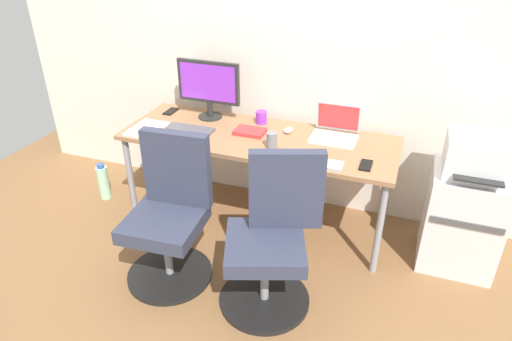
% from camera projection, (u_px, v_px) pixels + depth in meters
% --- Properties ---
extents(ground_plane, '(5.28, 5.28, 0.00)m').
position_uv_depth(ground_plane, '(258.00, 219.00, 3.48)').
color(ground_plane, brown).
extents(back_wall, '(4.40, 0.04, 2.60)m').
position_uv_depth(back_wall, '(279.00, 35.00, 3.18)').
color(back_wall, silver).
rests_on(back_wall, ground).
extents(desk, '(1.90, 0.68, 0.70)m').
position_uv_depth(desk, '(258.00, 144.00, 3.16)').
color(desk, '#996B47').
rests_on(desk, ground).
extents(office_chair_left, '(0.54, 0.54, 0.94)m').
position_uv_depth(office_chair_left, '(170.00, 217.00, 2.77)').
color(office_chair_left, black).
rests_on(office_chair_left, ground).
extents(office_chair_right, '(0.56, 0.56, 0.94)m').
position_uv_depth(office_chair_right, '(272.00, 240.00, 2.57)').
color(office_chair_right, black).
rests_on(office_chair_right, ground).
extents(side_cabinet, '(0.46, 0.44, 0.67)m').
position_uv_depth(side_cabinet, '(462.00, 219.00, 2.90)').
color(side_cabinet, silver).
rests_on(side_cabinet, ground).
extents(printer, '(0.38, 0.40, 0.24)m').
position_uv_depth(printer, '(479.00, 156.00, 2.68)').
color(printer, silver).
rests_on(printer, side_cabinet).
extents(water_bottle_on_floor, '(0.09, 0.09, 0.31)m').
position_uv_depth(water_bottle_on_floor, '(103.00, 182.00, 3.68)').
color(water_bottle_on_floor, '#A5D8B2').
rests_on(water_bottle_on_floor, ground).
extents(desktop_monitor, '(0.48, 0.18, 0.43)m').
position_uv_depth(desktop_monitor, '(209.00, 86.00, 3.31)').
color(desktop_monitor, '#262626').
rests_on(desktop_monitor, desk).
extents(open_laptop, '(0.31, 0.26, 0.23)m').
position_uv_depth(open_laptop, '(336.00, 130.00, 3.10)').
color(open_laptop, silver).
rests_on(open_laptop, desk).
extents(keyboard_by_monitor, '(0.34, 0.12, 0.02)m').
position_uv_depth(keyboard_by_monitor, '(190.00, 129.00, 3.22)').
color(keyboard_by_monitor, '#515156').
rests_on(keyboard_by_monitor, desk).
extents(keyboard_by_laptop, '(0.34, 0.12, 0.02)m').
position_uv_depth(keyboard_by_laptop, '(315.00, 163.00, 2.78)').
color(keyboard_by_laptop, '#B7B7B7').
rests_on(keyboard_by_laptop, desk).
extents(mouse_by_monitor, '(0.06, 0.10, 0.03)m').
position_uv_depth(mouse_by_monitor, '(288.00, 130.00, 3.19)').
color(mouse_by_monitor, silver).
rests_on(mouse_by_monitor, desk).
extents(mouse_by_laptop, '(0.06, 0.10, 0.03)m').
position_uv_depth(mouse_by_laptop, '(271.00, 155.00, 2.85)').
color(mouse_by_laptop, '#B7B7B7').
rests_on(mouse_by_laptop, desk).
extents(coffee_mug, '(0.08, 0.08, 0.09)m').
position_uv_depth(coffee_mug, '(261.00, 117.00, 3.31)').
color(coffee_mug, purple).
rests_on(coffee_mug, desk).
extents(pen_cup, '(0.07, 0.07, 0.10)m').
position_uv_depth(pen_cup, '(272.00, 140.00, 2.96)').
color(pen_cup, slate).
rests_on(pen_cup, desk).
extents(phone_near_laptop, '(0.07, 0.14, 0.01)m').
position_uv_depth(phone_near_laptop, '(171.00, 111.00, 3.52)').
color(phone_near_laptop, black).
rests_on(phone_near_laptop, desk).
extents(phone_near_monitor, '(0.07, 0.14, 0.01)m').
position_uv_depth(phone_near_monitor, '(366.00, 165.00, 2.76)').
color(phone_near_monitor, black).
rests_on(phone_near_monitor, desk).
extents(notebook, '(0.21, 0.15, 0.03)m').
position_uv_depth(notebook, '(250.00, 132.00, 3.17)').
color(notebook, red).
rests_on(notebook, desk).
extents(paper_pile, '(0.21, 0.30, 0.01)m').
position_uv_depth(paper_pile, '(147.00, 129.00, 3.23)').
color(paper_pile, white).
rests_on(paper_pile, desk).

